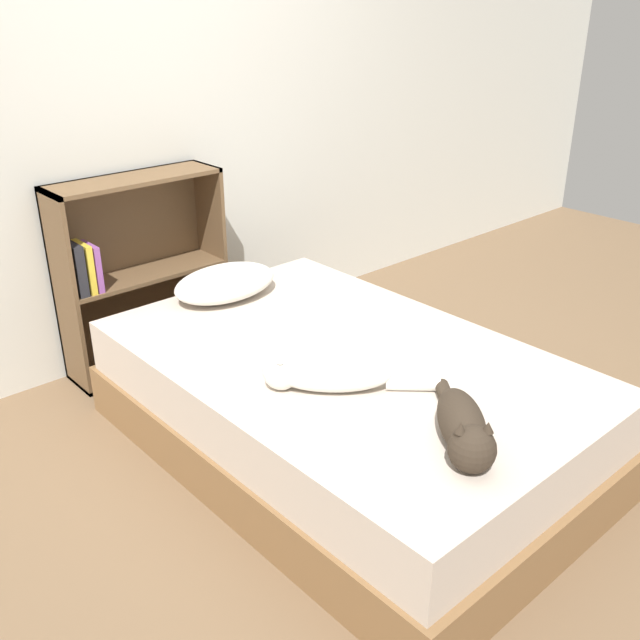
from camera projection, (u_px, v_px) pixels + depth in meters
name	position (u px, v px, depth m)	size (l,w,h in m)	color
ground_plane	(344.00, 449.00, 2.99)	(8.00, 8.00, 0.00)	brown
wall_back	(145.00, 105.00, 3.41)	(8.00, 0.06, 2.50)	silver
bed	(344.00, 404.00, 2.89)	(1.27, 1.98, 0.45)	brown
pillow	(225.00, 283.00, 3.30)	(0.51, 0.33, 0.14)	white
cat_light	(326.00, 373.00, 2.54)	(0.51, 0.50, 0.16)	white
cat_dark	(464.00, 429.00, 2.20)	(0.39, 0.44, 0.17)	#33281E
bookshelf	(134.00, 271.00, 3.51)	(0.83, 0.26, 0.96)	brown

